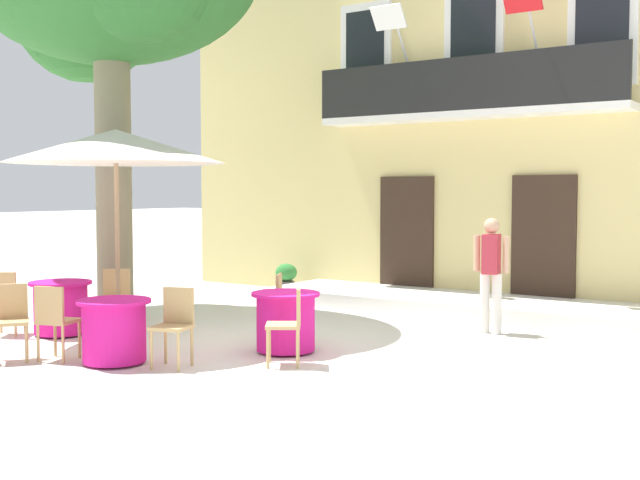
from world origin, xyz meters
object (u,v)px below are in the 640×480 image
(cafe_table_middle, at_px, (61,307))
(cafe_chair_middle_1, at_px, (5,298))
(cafe_table_near_tree, at_px, (114,331))
(ground_planter_left, at_px, (286,277))
(pedestrian_near_entrance, at_px, (491,268))
(cafe_table_front, at_px, (286,321))
(cafe_chair_middle_0, at_px, (116,296))
(cafe_chair_far_side_1, at_px, (11,316))
(cafe_umbrella, at_px, (116,147))
(cafe_chair_front_0, at_px, (287,302))
(cafe_chair_near_tree_0, at_px, (175,321))
(cafe_chair_near_tree_1, at_px, (55,317))
(cafe_chair_front_1, at_px, (290,320))

(cafe_table_middle, bearing_deg, cafe_chair_middle_1, -140.18)
(cafe_table_near_tree, bearing_deg, ground_planter_left, 109.04)
(pedestrian_near_entrance, bearing_deg, cafe_table_middle, -144.52)
(cafe_table_middle, height_order, cafe_table_front, same)
(cafe_chair_middle_0, distance_m, cafe_chair_far_side_1, 1.99)
(cafe_table_middle, bearing_deg, pedestrian_near_entrance, 35.48)
(cafe_table_near_tree, bearing_deg, cafe_umbrella, 136.50)
(ground_planter_left, bearing_deg, pedestrian_near_entrance, -20.80)
(cafe_table_front, bearing_deg, ground_planter_left, 126.62)
(cafe_table_front, bearing_deg, cafe_chair_front_0, 125.63)
(cafe_chair_near_tree_0, height_order, cafe_table_front, cafe_chair_near_tree_0)
(cafe_umbrella, bearing_deg, cafe_table_front, 17.56)
(pedestrian_near_entrance, bearing_deg, cafe_chair_near_tree_1, -127.41)
(cafe_chair_front_1, relative_size, cafe_umbrella, 0.31)
(cafe_table_front, xyz_separation_m, cafe_chair_front_0, (-0.44, 0.61, 0.14))
(cafe_chair_near_tree_1, relative_size, cafe_chair_front_0, 1.00)
(cafe_chair_near_tree_0, height_order, pedestrian_near_entrance, pedestrian_near_entrance)
(cafe_umbrella, bearing_deg, cafe_chair_middle_1, -160.29)
(cafe_chair_front_1, relative_size, cafe_chair_far_side_1, 1.00)
(cafe_table_near_tree, xyz_separation_m, cafe_table_front, (1.27, 1.67, 0.00))
(cafe_table_middle, distance_m, ground_planter_left, 5.46)
(cafe_table_middle, distance_m, cafe_table_front, 3.44)
(pedestrian_near_entrance, bearing_deg, cafe_chair_middle_1, -144.04)
(cafe_chair_near_tree_1, xyz_separation_m, pedestrian_near_entrance, (3.58, 4.68, 0.40))
(cafe_chair_far_side_1, bearing_deg, pedestrian_near_entrance, 50.45)
(cafe_table_middle, height_order, cafe_chair_middle_0, cafe_chair_middle_0)
(cafe_chair_near_tree_0, height_order, cafe_umbrella, cafe_umbrella)
(cafe_chair_near_tree_1, distance_m, cafe_table_front, 2.78)
(cafe_chair_middle_0, xyz_separation_m, cafe_table_front, (2.83, 0.27, -0.14))
(cafe_chair_far_side_1, bearing_deg, cafe_chair_front_1, 29.29)
(cafe_table_front, height_order, pedestrian_near_entrance, pedestrian_near_entrance)
(cafe_chair_middle_1, height_order, cafe_umbrella, cafe_umbrella)
(cafe_chair_middle_0, relative_size, cafe_umbrella, 0.31)
(cafe_chair_front_0, height_order, ground_planter_left, cafe_chair_front_0)
(cafe_chair_near_tree_0, distance_m, cafe_chair_near_tree_1, 1.51)
(cafe_chair_front_0, bearing_deg, cafe_chair_middle_1, -151.08)
(cafe_chair_near_tree_0, bearing_deg, cafe_chair_near_tree_1, -156.52)
(cafe_table_near_tree, distance_m, cafe_chair_middle_0, 2.10)
(cafe_chair_middle_1, xyz_separation_m, cafe_umbrella, (1.65, 0.59, 2.08))
(cafe_chair_near_tree_0, bearing_deg, cafe_table_middle, 168.78)
(cafe_chair_near_tree_0, distance_m, ground_planter_left, 6.66)
(cafe_table_front, xyz_separation_m, ground_planter_left, (-3.44, 4.63, -0.06))
(cafe_chair_far_side_1, xyz_separation_m, pedestrian_near_entrance, (4.07, 4.93, 0.40))
(pedestrian_near_entrance, bearing_deg, cafe_chair_far_side_1, -129.55)
(cafe_table_middle, relative_size, cafe_chair_middle_0, 0.95)
(cafe_table_near_tree, distance_m, cafe_chair_middle_1, 2.67)
(ground_planter_left, bearing_deg, cafe_table_front, -53.38)
(cafe_table_near_tree, bearing_deg, cafe_chair_front_0, 69.97)
(cafe_chair_middle_1, distance_m, cafe_table_front, 4.13)
(cafe_chair_near_tree_0, bearing_deg, cafe_chair_middle_1, 178.89)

